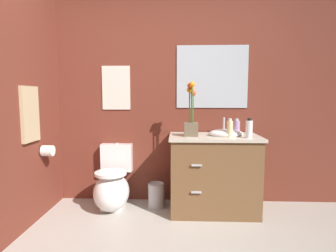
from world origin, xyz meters
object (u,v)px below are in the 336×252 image
Objects in this scene: flower_vase at (191,119)px; hand_wash_bottle at (237,128)px; wall_mirror at (212,77)px; toilet at (113,187)px; wall_poster at (116,88)px; soap_bottle at (230,129)px; vanity_cabinet at (214,173)px; lotion_bottle at (249,129)px; hanging_towel at (30,114)px; toilet_paper_roll at (48,151)px; trash_bin at (156,195)px.

hand_wash_bottle is at bearing 5.91° from flower_vase.
hand_wash_bottle is 0.66m from wall_mirror.
toilet is 1.12m from wall_poster.
wall_poster is at bearing 180.00° from wall_mirror.
soap_bottle is 0.24× the size of wall_mirror.
vanity_cabinet is at bearing -1.37° from toilet.
wall_poster is (-1.42, 0.45, 0.42)m from lotion_bottle.
hand_wash_bottle is 0.34× the size of hanging_towel.
soap_bottle is at bearing -37.80° from vanity_cabinet.
vanity_cabinet is 0.63m from flower_vase.
toilet is 1.58m from lotion_bottle.
hanging_towel is at bearing -159.47° from wall_mirror.
toilet_paper_roll is (-0.61, -0.46, -0.65)m from wall_poster.
hand_wash_bottle is (-0.09, 0.16, -0.01)m from lotion_bottle.
wall_poster reaches higher than toilet_paper_roll.
flower_vase is 0.70× the size of wall_mirror.
soap_bottle reaches higher than vanity_cabinet.
soap_bottle is at bearing -13.90° from trash_bin.
hanging_towel is at bearing -135.16° from wall_poster.
vanity_cabinet is 2.01× the size of wall_poster.
flower_vase is at bearing -170.10° from vanity_cabinet.
toilet_paper_roll is (-2.03, -0.01, -0.23)m from lotion_bottle.
hand_wash_bottle is (0.48, 0.05, -0.09)m from flower_vase.
soap_bottle reaches higher than hand_wash_bottle.
toilet_paper_roll is at bearing -164.79° from wall_mirror.
hand_wash_bottle is at bearing 50.61° from soap_bottle.
toilet_paper_roll is at bearing -142.69° from wall_poster.
hanging_towel reaches higher than lotion_bottle.
trash_bin is (-0.94, 0.24, -0.78)m from lotion_bottle.
toilet_paper_roll is at bearing 74.33° from hanging_towel.
wall_mirror reaches higher than hanging_towel.
wall_mirror is at bearing 125.21° from lotion_bottle.
trash_bin is 1.24m from toilet_paper_roll.
vanity_cabinet is 0.53m from hand_wash_bottle.
lotion_bottle is 1.79× the size of toilet_paper_roll.
hand_wash_bottle is at bearing -51.37° from wall_mirror.
wall_mirror is (-0.32, 0.45, 0.54)m from lotion_bottle.
wall_mirror is at bearing 13.69° from toilet.
toilet_paper_roll is (-1.46, -0.13, -0.32)m from flower_vase.
wall_poster is 1.10m from wall_mirror.
toilet_paper_roll is at bearing -178.00° from soap_bottle.
hanging_towel is at bearing -158.52° from trash_bin.
toilet is 1.33× the size of hanging_towel.
vanity_cabinet is at bearing 153.54° from lotion_bottle.
toilet_paper_roll is at bearing -179.63° from lotion_bottle.
hand_wash_bottle reaches higher than toilet_paper_roll.
hanging_towel is 0.44m from toilet_paper_roll.
flower_vase is 0.40m from soap_bottle.
lotion_bottle is at bearing -54.79° from wall_mirror.
flower_vase is (0.85, -0.07, 0.75)m from toilet.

